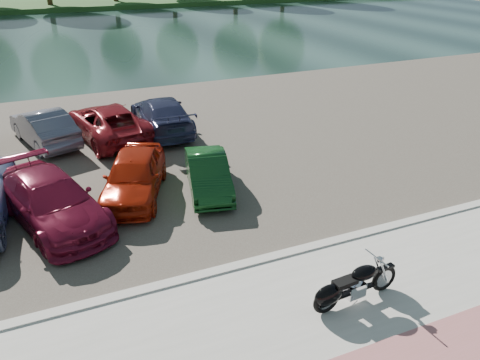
{
  "coord_description": "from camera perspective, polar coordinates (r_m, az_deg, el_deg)",
  "views": [
    {
      "loc": [
        -5.6,
        -6.95,
        7.35
      ],
      "look_at": [
        -0.68,
        4.66,
        1.1
      ],
      "focal_mm": 35.0,
      "sensor_mm": 36.0,
      "label": 1
    }
  ],
  "objects": [
    {
      "name": "motorcycle",
      "position": [
        10.99,
        13.1,
        -12.61
      ],
      "size": [
        2.33,
        0.75,
        1.05
      ],
      "rotation": [
        0.0,
        0.0,
        0.07
      ],
      "color": "black",
      "rests_on": "promenade"
    },
    {
      "name": "car_10",
      "position": [
        20.68,
        -15.76,
        6.81
      ],
      "size": [
        3.37,
        5.62,
        1.46
      ],
      "primitive_type": "imported",
      "rotation": [
        0.0,
        0.0,
        3.33
      ],
      "color": "maroon",
      "rests_on": "parking_lot"
    },
    {
      "name": "kerb",
      "position": [
        12.82,
        7.53,
        -8.49
      ],
      "size": [
        60.0,
        0.3,
        0.14
      ],
      "primitive_type": "cube",
      "color": "#AFAEA5",
      "rests_on": "ground"
    },
    {
      "name": "car_5",
      "position": [
        15.56,
        -3.91,
        0.79
      ],
      "size": [
        2.06,
        3.88,
        1.22
      ],
      "primitive_type": "imported",
      "rotation": [
        0.0,
        0.0,
        -0.22
      ],
      "color": "#103E18",
      "rests_on": "parking_lot"
    },
    {
      "name": "car_3",
      "position": [
        14.67,
        -21.96,
        -2.38
      ],
      "size": [
        3.51,
        5.39,
        1.45
      ],
      "primitive_type": "imported",
      "rotation": [
        0.0,
        0.0,
        0.32
      ],
      "color": "maroon",
      "rests_on": "parking_lot"
    },
    {
      "name": "parking_lot",
      "position": [
        20.18,
        -5.29,
        4.95
      ],
      "size": [
        60.0,
        18.0,
        0.04
      ],
      "primitive_type": "cube",
      "color": "#464038",
      "rests_on": "ground"
    },
    {
      "name": "car_4",
      "position": [
        15.51,
        -12.79,
        0.56
      ],
      "size": [
        3.17,
        4.62,
        1.46
      ],
      "primitive_type": "imported",
      "rotation": [
        0.0,
        0.0,
        -0.37
      ],
      "color": "#AB200B",
      "rests_on": "parking_lot"
    },
    {
      "name": "car_9",
      "position": [
        20.98,
        -22.81,
        5.98
      ],
      "size": [
        2.75,
        4.68,
        1.46
      ],
      "primitive_type": "imported",
      "rotation": [
        0.0,
        0.0,
        3.43
      ],
      "color": "slate",
      "rests_on": "parking_lot"
    },
    {
      "name": "ground",
      "position": [
        11.56,
        12.58,
        -13.88
      ],
      "size": [
        200.0,
        200.0,
        0.0
      ],
      "primitive_type": "plane",
      "color": "#595447",
      "rests_on": "ground"
    },
    {
      "name": "far_bank",
      "position": [
        79.46,
        -20.09,
        19.8
      ],
      "size": [
        120.0,
        24.0,
        0.6
      ],
      "primitive_type": "cube",
      "color": "#1F4A1A",
      "rests_on": "ground"
    },
    {
      "name": "car_11",
      "position": [
        21.07,
        -9.53,
        7.87
      ],
      "size": [
        2.27,
        5.26,
        1.51
      ],
      "primitive_type": "imported",
      "rotation": [
        0.0,
        0.0,
        3.11
      ],
      "color": "#272A4B",
      "rests_on": "parking_lot"
    },
    {
      "name": "river",
      "position": [
        47.84,
        -16.7,
        16.48
      ],
      "size": [
        120.0,
        40.0,
        0.0
      ],
      "primitive_type": "cube",
      "color": "#1B312C",
      "rests_on": "ground"
    },
    {
      "name": "promenade",
      "position": [
        10.95,
        15.67,
        -16.64
      ],
      "size": [
        60.0,
        6.0,
        0.1
      ],
      "primitive_type": "cube",
      "color": "#AFAEA5",
      "rests_on": "ground"
    }
  ]
}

